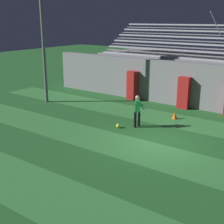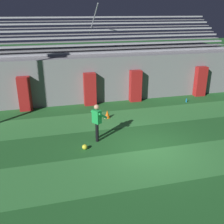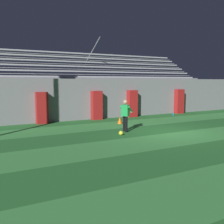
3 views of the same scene
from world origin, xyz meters
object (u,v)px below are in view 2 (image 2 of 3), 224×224
Objects in this scene: padding_pillar_gate_left at (90,89)px; goalkeeper at (97,120)px; padding_pillar_far_right at (200,81)px; water_bottle at (186,100)px; traffic_cone at (107,114)px; padding_pillar_far_left at (25,94)px; soccer_ball at (85,147)px; padding_pillar_gate_right at (135,86)px.

goalkeeper is at bearing -96.15° from padding_pillar_gate_left.
padding_pillar_far_right reaches higher than water_bottle.
goalkeeper is 2.67m from traffic_cone.
padding_pillar_far_left is 1.00× the size of padding_pillar_far_right.
padding_pillar_gate_left is 8.97× the size of soccer_ball.
traffic_cone is (4.27, -2.31, -0.78)m from padding_pillar_far_left.
traffic_cone is (-6.95, -2.31, -0.78)m from padding_pillar_far_right.
soccer_ball is (-1.19, -5.40, -0.88)m from padding_pillar_gate_left.
padding_pillar_far_left is (-6.64, 0.00, 0.00)m from padding_pillar_gate_right.
padding_pillar_gate_right is at bearing 44.15° from traffic_cone.
padding_pillar_far_left is at bearing 180.00° from padding_pillar_gate_right.
padding_pillar_far_right is 7.36m from traffic_cone.
padding_pillar_gate_left reaches higher than soccer_ball.
goalkeeper is 1.32m from soccer_ball.
padding_pillar_gate_left is at bearing 180.00° from padding_pillar_far_right.
traffic_cone is at bearing -28.40° from padding_pillar_far_left.
padding_pillar_far_left is 11.21m from padding_pillar_far_right.
padding_pillar_far_left is at bearing 151.60° from traffic_cone.
padding_pillar_gate_left is 2.49m from traffic_cone.
padding_pillar_far_right is at bearing 30.34° from goalkeeper.
padding_pillar_far_right is 10.24m from soccer_ball.
padding_pillar_gate_right is 5.77m from goalkeeper.
goalkeeper is at bearing -126.04° from padding_pillar_gate_right.
padding_pillar_gate_right is at bearing 0.00° from padding_pillar_gate_left.
traffic_cone is (0.52, -2.31, -0.78)m from padding_pillar_gate_left.
traffic_cone reaches higher than water_bottle.
padding_pillar_gate_right is 8.22× the size of water_bottle.
soccer_ball is at bearing -133.25° from goalkeeper.
padding_pillar_far_left is 5.68m from goalkeeper.
padding_pillar_gate_right is 8.97× the size of soccer_ball.
padding_pillar_far_right is 8.97× the size of soccer_ball.
padding_pillar_gate_right is 4.70× the size of traffic_cone.
padding_pillar_gate_left is 1.00× the size of padding_pillar_far_right.
padding_pillar_gate_left is at bearing 0.00° from padding_pillar_far_left.
padding_pillar_gate_right is at bearing 180.00° from padding_pillar_far_right.
padding_pillar_far_right is at bearing 34.55° from water_bottle.
water_bottle is at bearing -10.00° from padding_pillar_gate_left.
water_bottle is (9.69, -1.05, -0.87)m from padding_pillar_far_left.
traffic_cone is (1.71, 3.09, 0.10)m from soccer_ball.
goalkeeper is (3.25, -4.66, -0.03)m from padding_pillar_far_left.
padding_pillar_far_right reaches higher than goalkeeper.
soccer_ball is (-0.69, -0.74, -0.84)m from goalkeeper.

